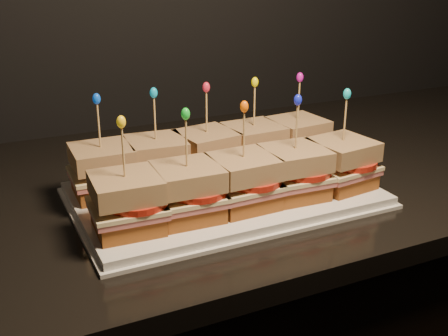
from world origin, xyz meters
name	(u,v)px	position (x,y,z in m)	size (l,w,h in m)	color
granite_slab	(300,167)	(-0.68, 1.65, 0.88)	(2.62, 0.71, 0.03)	black
platter	(224,195)	(-0.89, 1.55, 0.91)	(0.46, 0.29, 0.02)	white
platter_rim	(224,198)	(-0.89, 1.55, 0.90)	(0.47, 0.30, 0.01)	white
sandwich_0_bread_bot	(104,186)	(-1.07, 1.61, 0.93)	(0.09, 0.09, 0.02)	#592D0F
sandwich_0_ham	(103,177)	(-1.07, 1.61, 0.94)	(0.10, 0.09, 0.01)	#BF5758
sandwich_0_cheese	(103,173)	(-1.07, 1.61, 0.95)	(0.10, 0.09, 0.01)	beige
sandwich_0_tomato	(111,168)	(-1.06, 1.61, 0.96)	(0.09, 0.09, 0.01)	#AF2213
sandwich_0_bread_top	(101,156)	(-1.07, 1.61, 0.98)	(0.09, 0.09, 0.03)	#633011
sandwich_0_pick	(99,128)	(-1.07, 1.61, 1.02)	(0.00, 0.00, 0.09)	tan
sandwich_0_frill	(97,99)	(-1.07, 1.61, 1.07)	(0.01, 0.01, 0.02)	blue
sandwich_1_bread_bot	(158,177)	(-0.98, 1.61, 0.93)	(0.09, 0.09, 0.02)	#592D0F
sandwich_1_ham	(157,168)	(-0.98, 1.61, 0.94)	(0.10, 0.09, 0.01)	#BF5758
sandwich_1_cheese	(157,164)	(-0.98, 1.61, 0.95)	(0.10, 0.09, 0.01)	beige
sandwich_1_tomato	(165,160)	(-0.97, 1.61, 0.96)	(0.09, 0.09, 0.01)	#AF2213
sandwich_1_bread_top	(156,148)	(-0.98, 1.61, 0.98)	(0.09, 0.09, 0.03)	#633011
sandwich_1_pick	(155,121)	(-0.98, 1.61, 1.02)	(0.00, 0.00, 0.09)	tan
sandwich_1_frill	(154,93)	(-0.98, 1.61, 1.07)	(0.01, 0.01, 0.02)	#0E96C3
sandwich_2_bread_bot	(207,169)	(-0.89, 1.61, 0.93)	(0.09, 0.09, 0.02)	#592D0F
sandwich_2_ham	(207,160)	(-0.89, 1.61, 0.94)	(0.10, 0.09, 0.01)	#BF5758
sandwich_2_cheese	(207,156)	(-0.89, 1.61, 0.95)	(0.10, 0.09, 0.01)	beige
sandwich_2_tomato	(215,152)	(-0.88, 1.61, 0.96)	(0.09, 0.09, 0.01)	#AF2213
sandwich_2_bread_top	(207,141)	(-0.89, 1.61, 0.98)	(0.09, 0.09, 0.03)	#633011
sandwich_2_pick	(207,114)	(-0.89, 1.61, 1.02)	(0.00, 0.00, 0.09)	tan
sandwich_2_frill	(206,87)	(-0.89, 1.61, 1.07)	(0.01, 0.01, 0.02)	red
sandwich_3_bread_bot	(253,161)	(-0.80, 1.61, 0.93)	(0.09, 0.09, 0.02)	#592D0F
sandwich_3_ham	(253,153)	(-0.80, 1.61, 0.94)	(0.10, 0.09, 0.01)	#BF5758
sandwich_3_cheese	(254,149)	(-0.80, 1.61, 0.95)	(0.10, 0.09, 0.01)	beige
sandwich_3_tomato	(261,145)	(-0.79, 1.61, 0.96)	(0.09, 0.09, 0.01)	#AF2213
sandwich_3_bread_top	(254,134)	(-0.80, 1.61, 0.98)	(0.09, 0.09, 0.03)	#633011
sandwich_3_pick	(254,108)	(-0.80, 1.61, 1.02)	(0.00, 0.00, 0.09)	tan
sandwich_3_frill	(255,82)	(-0.80, 1.61, 1.07)	(0.01, 0.01, 0.02)	#F4E602
sandwich_4_bread_bot	(296,154)	(-0.71, 1.61, 0.93)	(0.09, 0.09, 0.02)	#592D0F
sandwich_4_ham	(297,146)	(-0.71, 1.61, 0.94)	(0.10, 0.09, 0.01)	#BF5758
sandwich_4_cheese	(297,142)	(-0.71, 1.61, 0.95)	(0.10, 0.09, 0.01)	beige
sandwich_4_tomato	(304,138)	(-0.70, 1.61, 0.96)	(0.09, 0.09, 0.01)	#AF2213
sandwich_4_bread_top	(297,127)	(-0.71, 1.61, 0.98)	(0.09, 0.09, 0.03)	#633011
sandwich_4_pick	(299,103)	(-0.71, 1.61, 1.02)	(0.00, 0.00, 0.09)	tan
sandwich_4_frill	(300,77)	(-0.71, 1.61, 1.07)	(0.01, 0.01, 0.02)	#C2109D
sandwich_5_bread_bot	(128,221)	(-1.07, 1.48, 0.93)	(0.09, 0.09, 0.02)	#592D0F
sandwich_5_ham	(127,210)	(-1.07, 1.48, 0.94)	(0.10, 0.09, 0.01)	#BF5758
sandwich_5_cheese	(127,205)	(-1.07, 1.48, 0.95)	(0.10, 0.09, 0.01)	beige
sandwich_5_tomato	(136,200)	(-1.06, 1.47, 0.96)	(0.09, 0.09, 0.01)	#AF2213
sandwich_5_bread_top	(126,187)	(-1.07, 1.48, 0.98)	(0.09, 0.09, 0.03)	#633011
sandwich_5_pick	(123,155)	(-1.07, 1.48, 1.02)	(0.00, 0.00, 0.09)	tan
sandwich_5_frill	(121,122)	(-1.07, 1.48, 1.07)	(0.01, 0.01, 0.02)	yellow
sandwich_6_bread_bot	(188,209)	(-0.98, 1.48, 0.93)	(0.09, 0.09, 0.02)	#592D0F
sandwich_6_ham	(188,199)	(-0.98, 1.48, 0.94)	(0.10, 0.09, 0.01)	#BF5758
sandwich_6_cheese	(188,194)	(-0.98, 1.48, 0.95)	(0.10, 0.09, 0.01)	beige
sandwich_6_tomato	(197,189)	(-0.97, 1.47, 0.96)	(0.09, 0.09, 0.01)	#AF2213
sandwich_6_bread_top	(187,176)	(-0.98, 1.48, 0.98)	(0.09, 0.09, 0.03)	#633011
sandwich_6_pick	(186,146)	(-0.98, 1.48, 1.02)	(0.00, 0.00, 0.09)	tan
sandwich_6_frill	(186,114)	(-0.98, 1.48, 1.07)	(0.01, 0.01, 0.02)	green
sandwich_7_bread_bot	(243,198)	(-0.89, 1.48, 0.93)	(0.09, 0.09, 0.02)	#592D0F
sandwich_7_ham	(243,188)	(-0.89, 1.48, 0.94)	(0.10, 0.09, 0.01)	#BF5758
sandwich_7_cheese	(243,184)	(-0.89, 1.48, 0.95)	(0.10, 0.09, 0.01)	beige
sandwich_7_tomato	(252,179)	(-0.88, 1.47, 0.96)	(0.09, 0.09, 0.01)	#AF2213
sandwich_7_bread_top	(243,167)	(-0.89, 1.48, 0.98)	(0.09, 0.09, 0.03)	#633011
sandwich_7_pick	(244,137)	(-0.89, 1.48, 1.02)	(0.00, 0.00, 0.09)	tan
sandwich_7_frill	(244,107)	(-0.89, 1.48, 1.07)	(0.01, 0.01, 0.02)	#FD6004
sandwich_8_bread_bot	(294,188)	(-0.80, 1.48, 0.93)	(0.09, 0.09, 0.02)	#592D0F
sandwich_8_ham	(294,179)	(-0.80, 1.48, 0.94)	(0.10, 0.09, 0.01)	#BF5758
sandwich_8_cheese	(294,174)	(-0.80, 1.48, 0.95)	(0.10, 0.09, 0.01)	beige
sandwich_8_tomato	(303,170)	(-0.79, 1.47, 0.96)	(0.09, 0.09, 0.01)	#AF2213
sandwich_8_bread_top	(295,158)	(-0.80, 1.48, 0.98)	(0.09, 0.09, 0.03)	#633011
sandwich_8_pick	(296,129)	(-0.80, 1.48, 1.02)	(0.00, 0.00, 0.09)	tan
sandwich_8_frill	(298,100)	(-0.80, 1.48, 1.07)	(0.01, 0.01, 0.02)	#1621DC
sandwich_9_bread_bot	(340,179)	(-0.71, 1.48, 0.93)	(0.09, 0.09, 0.02)	#592D0F
sandwich_9_ham	(341,170)	(-0.71, 1.48, 0.94)	(0.10, 0.09, 0.01)	#BF5758
sandwich_9_cheese	(341,166)	(-0.71, 1.48, 0.95)	(0.10, 0.09, 0.01)	beige
sandwich_9_tomato	(350,161)	(-0.70, 1.47, 0.96)	(0.09, 0.09, 0.01)	#AF2213
sandwich_9_bread_top	(343,150)	(-0.71, 1.48, 0.98)	(0.09, 0.09, 0.03)	#633011
sandwich_9_pick	(345,122)	(-0.71, 1.48, 1.02)	(0.00, 0.00, 0.09)	tan
sandwich_9_frill	(347,94)	(-0.71, 1.48, 1.07)	(0.01, 0.01, 0.02)	#16BCC4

